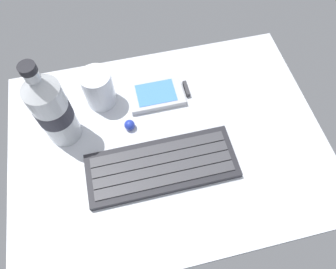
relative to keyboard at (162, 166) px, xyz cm
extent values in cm
cube|color=silver|center=(2.49, 5.28, -1.81)|extent=(64.00, 48.00, 2.00)
cube|color=silver|center=(2.49, -18.12, -0.41)|extent=(64.00, 1.20, 0.80)
cube|color=#232328|center=(0.00, 0.00, -0.11)|extent=(29.02, 11.05, 1.40)
cube|color=#3D3D42|center=(-0.01, 3.30, 0.74)|extent=(26.68, 2.05, 0.30)
cube|color=#3D3D42|center=(0.00, 1.10, 0.74)|extent=(26.68, 2.05, 0.30)
cube|color=#3D3D42|center=(0.00, -1.10, 0.74)|extent=(26.68, 2.05, 0.30)
cube|color=#3D3D42|center=(0.01, -3.30, 0.74)|extent=(26.68, 2.05, 0.30)
cube|color=#B7BABF|center=(2.99, 16.78, -0.11)|extent=(12.02, 7.63, 1.40)
cube|color=#4C8CEA|center=(2.99, 16.78, 0.64)|extent=(8.42, 5.95, 0.10)
cube|color=#333338|center=(9.39, 16.80, -0.11)|extent=(0.81, 3.80, 1.12)
cylinder|color=silver|center=(-9.29, 18.57, 3.44)|extent=(6.40, 6.40, 8.50)
cylinder|color=yellow|center=(-9.29, 18.57, 2.45)|extent=(5.50, 5.50, 6.12)
cylinder|color=silver|center=(-17.66, 12.11, 6.69)|extent=(6.60, 6.60, 15.00)
cone|color=silver|center=(-17.66, 12.11, 15.59)|extent=(6.60, 6.60, 2.80)
cylinder|color=silver|center=(-17.66, 12.11, 17.89)|extent=(2.51, 2.51, 1.80)
cylinder|color=black|center=(-17.66, 12.11, 19.39)|extent=(2.77, 2.77, 1.20)
cylinder|color=#2D2D38|center=(-17.66, 12.11, 7.44)|extent=(6.73, 6.73, 3.80)
sphere|color=#2338B2|center=(-4.51, 10.28, 0.29)|extent=(2.20, 2.20, 2.20)
camera|label=1|loc=(-4.12, -22.74, 55.52)|focal=33.03mm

